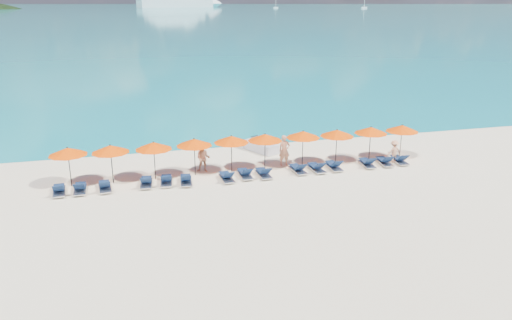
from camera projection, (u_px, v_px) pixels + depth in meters
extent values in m
plane|color=beige|center=(271.00, 199.00, 26.00)|extent=(1400.00, 1400.00, 0.00)
cube|color=#1FA9B2|center=(124.00, 7.00, 633.17)|extent=(1600.00, 1300.00, 0.01)
cube|color=silver|center=(176.00, 4.00, 602.45)|extent=(94.04, 48.70, 8.54)
cone|color=silver|center=(216.00, 4.00, 633.31)|extent=(24.16, 24.16, 18.79)
cube|color=silver|center=(276.00, 8.00, 555.13)|extent=(5.21, 1.74, 1.39)
cylinder|color=silver|center=(276.00, 3.00, 553.74)|extent=(0.31, 0.31, 8.69)
cube|color=silver|center=(364.00, 8.00, 543.78)|extent=(6.28, 2.09, 1.67)
cylinder|color=silver|center=(365.00, 2.00, 542.10)|extent=(0.38, 0.38, 10.47)
cube|color=#BABAC5|center=(261.00, 147.00, 34.01)|extent=(2.07, 2.82, 0.61)
cube|color=black|center=(263.00, 141.00, 33.71)|extent=(0.99, 1.24, 0.39)
cylinder|color=black|center=(254.00, 136.00, 34.30)|extent=(0.57, 0.33, 0.07)
imported|color=tan|center=(284.00, 150.00, 31.00)|extent=(0.71, 0.47, 1.92)
imported|color=tan|center=(203.00, 158.00, 29.87)|extent=(0.94, 0.72, 1.71)
imported|color=tan|center=(394.00, 151.00, 31.62)|extent=(0.96, 0.48, 1.44)
cylinder|color=black|center=(70.00, 167.00, 27.47)|extent=(0.05, 0.05, 2.20)
cone|color=#ED4300|center=(68.00, 151.00, 27.19)|extent=(2.10, 2.10, 0.42)
sphere|color=black|center=(67.00, 147.00, 27.12)|extent=(0.08, 0.08, 0.08)
cylinder|color=black|center=(112.00, 165.00, 27.92)|extent=(0.05, 0.05, 2.20)
cone|color=#ED4300|center=(110.00, 149.00, 27.64)|extent=(2.10, 2.10, 0.42)
sphere|color=black|center=(110.00, 145.00, 27.57)|extent=(0.08, 0.08, 0.08)
cylinder|color=black|center=(155.00, 161.00, 28.51)|extent=(0.05, 0.05, 2.20)
cone|color=#ED4300|center=(154.00, 146.00, 28.23)|extent=(2.10, 2.10, 0.42)
sphere|color=black|center=(153.00, 142.00, 28.16)|extent=(0.08, 0.08, 0.08)
cylinder|color=black|center=(195.00, 157.00, 29.20)|extent=(0.05, 0.05, 2.20)
cone|color=#ED4300|center=(194.00, 142.00, 28.92)|extent=(2.10, 2.10, 0.42)
sphere|color=black|center=(194.00, 139.00, 28.85)|extent=(0.08, 0.08, 0.08)
cylinder|color=black|center=(232.00, 154.00, 29.81)|extent=(0.05, 0.05, 2.20)
cone|color=#ED4300|center=(231.00, 139.00, 29.53)|extent=(2.10, 2.10, 0.42)
sphere|color=black|center=(231.00, 136.00, 29.46)|extent=(0.08, 0.08, 0.08)
cylinder|color=black|center=(265.00, 152.00, 30.22)|extent=(0.05, 0.05, 2.20)
cone|color=#ED4300|center=(265.00, 137.00, 29.94)|extent=(2.10, 2.10, 0.42)
sphere|color=black|center=(265.00, 134.00, 29.87)|extent=(0.08, 0.08, 0.08)
cylinder|color=black|center=(303.00, 149.00, 30.88)|extent=(0.05, 0.05, 2.20)
cone|color=#ED4300|center=(303.00, 134.00, 30.60)|extent=(2.10, 2.10, 0.42)
sphere|color=black|center=(303.00, 131.00, 30.53)|extent=(0.08, 0.08, 0.08)
cylinder|color=black|center=(336.00, 147.00, 31.21)|extent=(0.05, 0.05, 2.20)
cone|color=#ED4300|center=(337.00, 133.00, 30.92)|extent=(2.10, 2.10, 0.42)
sphere|color=black|center=(337.00, 129.00, 30.85)|extent=(0.08, 0.08, 0.08)
cylinder|color=black|center=(370.00, 144.00, 31.86)|extent=(0.05, 0.05, 2.20)
cone|color=#ED4300|center=(371.00, 130.00, 31.57)|extent=(2.10, 2.10, 0.42)
sphere|color=black|center=(371.00, 127.00, 31.51)|extent=(0.08, 0.08, 0.08)
cylinder|color=black|center=(401.00, 142.00, 32.33)|extent=(0.05, 0.05, 2.20)
cone|color=#ED4300|center=(402.00, 128.00, 32.04)|extent=(2.10, 2.10, 0.42)
sphere|color=black|center=(402.00, 125.00, 31.98)|extent=(0.08, 0.08, 0.08)
cube|color=silver|center=(59.00, 192.00, 26.62)|extent=(0.76, 1.75, 0.06)
cube|color=#102346|center=(59.00, 187.00, 26.79)|extent=(0.64, 1.14, 0.04)
cube|color=#102346|center=(58.00, 188.00, 26.00)|extent=(0.59, 0.58, 0.43)
cube|color=silver|center=(80.00, 190.00, 26.88)|extent=(0.63, 1.71, 0.06)
cube|color=#102346|center=(80.00, 185.00, 27.06)|extent=(0.56, 1.10, 0.04)
cube|color=#102346|center=(79.00, 186.00, 26.24)|extent=(0.55, 0.54, 0.43)
cube|color=silver|center=(105.00, 188.00, 27.16)|extent=(0.77, 1.75, 0.06)
cube|color=#102346|center=(104.00, 183.00, 27.33)|extent=(0.65, 1.14, 0.04)
cube|color=#102346|center=(105.00, 184.00, 26.54)|extent=(0.60, 0.58, 0.43)
cube|color=silver|center=(146.00, 183.00, 27.78)|extent=(0.77, 1.75, 0.06)
cube|color=#102346|center=(146.00, 179.00, 27.97)|extent=(0.65, 1.15, 0.04)
cube|color=#102346|center=(145.00, 180.00, 27.14)|extent=(0.60, 0.58, 0.43)
cube|color=silver|center=(166.00, 182.00, 28.04)|extent=(0.79, 1.75, 0.06)
cube|color=#102346|center=(166.00, 178.00, 28.23)|extent=(0.66, 1.15, 0.04)
cube|color=#102346|center=(166.00, 178.00, 27.40)|extent=(0.60, 0.59, 0.43)
cube|color=silver|center=(186.00, 181.00, 28.11)|extent=(0.76, 1.75, 0.06)
cube|color=#102346|center=(186.00, 177.00, 28.29)|extent=(0.64, 1.14, 0.04)
cube|color=#102346|center=(186.00, 178.00, 27.47)|extent=(0.59, 0.58, 0.43)
cube|color=silver|center=(227.00, 178.00, 28.60)|extent=(0.70, 1.73, 0.06)
cube|color=#102346|center=(226.00, 174.00, 28.78)|extent=(0.60, 1.12, 0.04)
cube|color=#102346|center=(229.00, 175.00, 27.97)|extent=(0.57, 0.56, 0.43)
cube|color=silver|center=(245.00, 175.00, 29.12)|extent=(0.64, 1.71, 0.06)
cube|color=#102346|center=(244.00, 171.00, 29.30)|extent=(0.56, 1.11, 0.04)
cube|color=#102346|center=(247.00, 171.00, 28.49)|extent=(0.56, 0.54, 0.43)
cube|color=silver|center=(263.00, 174.00, 29.23)|extent=(0.67, 1.72, 0.06)
cube|color=#102346|center=(262.00, 170.00, 29.41)|extent=(0.58, 1.12, 0.04)
cube|color=#102346|center=(266.00, 171.00, 28.60)|extent=(0.57, 0.55, 0.43)
cube|color=silver|center=(298.00, 170.00, 29.94)|extent=(0.72, 1.73, 0.06)
cube|color=#102346|center=(296.00, 166.00, 30.11)|extent=(0.62, 1.13, 0.04)
cube|color=#102346|center=(302.00, 167.00, 29.31)|extent=(0.58, 0.57, 0.43)
cube|color=silver|center=(316.00, 169.00, 30.16)|extent=(0.69, 1.72, 0.06)
cube|color=#102346|center=(315.00, 165.00, 30.34)|extent=(0.60, 1.12, 0.04)
cube|color=#102346|center=(320.00, 165.00, 29.53)|extent=(0.57, 0.56, 0.43)
cube|color=silver|center=(334.00, 167.00, 30.50)|extent=(0.64, 1.71, 0.06)
cube|color=#102346|center=(332.00, 163.00, 30.68)|extent=(0.56, 1.11, 0.04)
cube|color=#102346|center=(337.00, 163.00, 29.87)|extent=(0.56, 0.54, 0.43)
cube|color=silver|center=(367.00, 164.00, 31.03)|extent=(0.79, 1.75, 0.06)
cube|color=#102346|center=(366.00, 161.00, 31.21)|extent=(0.66, 1.15, 0.04)
cube|color=#102346|center=(371.00, 161.00, 30.38)|extent=(0.60, 0.59, 0.43)
cube|color=silver|center=(384.00, 163.00, 31.34)|extent=(0.79, 1.75, 0.06)
cube|color=#102346|center=(383.00, 159.00, 31.52)|extent=(0.66, 1.15, 0.04)
cube|color=#102346|center=(388.00, 159.00, 30.70)|extent=(0.60, 0.59, 0.43)
cube|color=silver|center=(399.00, 161.00, 31.63)|extent=(0.75, 1.74, 0.06)
cube|color=#102346|center=(398.00, 157.00, 31.82)|extent=(0.64, 1.14, 0.04)
cube|color=#102346|center=(404.00, 157.00, 30.99)|extent=(0.59, 0.58, 0.43)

